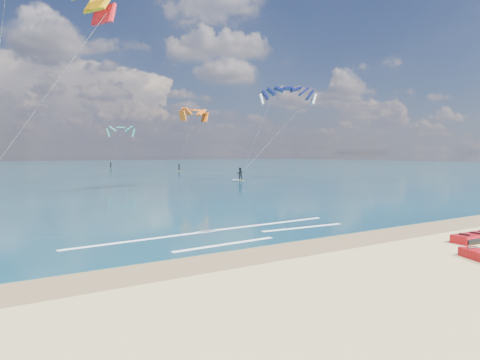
% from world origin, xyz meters
% --- Properties ---
extents(ground, '(320.00, 320.00, 0.00)m').
position_xyz_m(ground, '(0.00, 40.00, 0.00)').
color(ground, tan).
rests_on(ground, ground).
extents(wet_sand_strip, '(320.00, 2.40, 0.01)m').
position_xyz_m(wet_sand_strip, '(0.00, 3.00, 0.00)').
color(wet_sand_strip, brown).
rests_on(wet_sand_strip, ground).
extents(sea, '(320.00, 200.00, 0.04)m').
position_xyz_m(sea, '(0.00, 104.00, 0.02)').
color(sea, '#0B2B3D').
rests_on(sea, ground).
extents(packed_kite_mid, '(2.38, 1.27, 0.41)m').
position_xyz_m(packed_kite_mid, '(7.38, -0.07, 0.00)').
color(packed_kite_mid, '#B00C13').
rests_on(packed_kite_mid, ground).
extents(kitesurfer_main, '(13.47, 10.20, 18.98)m').
position_xyz_m(kitesurfer_main, '(-6.97, 28.34, 9.68)').
color(kitesurfer_main, yellow).
rests_on(kitesurfer_main, sea).
extents(kitesurfer_far, '(10.36, 8.11, 13.54)m').
position_xyz_m(kitesurfer_far, '(22.71, 36.33, 7.01)').
color(kitesurfer_far, gold).
rests_on(kitesurfer_far, sea).
extents(shoreline_foam, '(14.13, 3.61, 0.01)m').
position_xyz_m(shoreline_foam, '(-0.19, 7.03, 0.04)').
color(shoreline_foam, white).
rests_on(shoreline_foam, ground).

